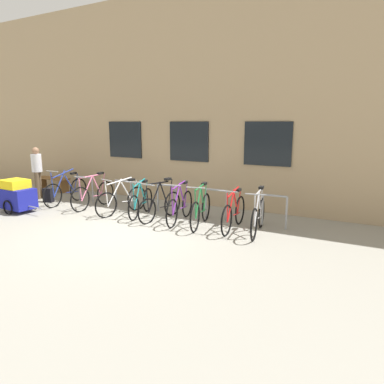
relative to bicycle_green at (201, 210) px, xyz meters
The scene contains 16 objects.
ground_plane 1.89m from the bicycle_green, 138.45° to the right, with size 42.00×42.00×0.00m, color gray.
storefront_building 5.49m from the bicycle_green, 106.85° to the left, with size 28.00×5.23×6.22m.
bike_rack 1.55m from the bicycle_green, 154.18° to the left, with size 6.62×0.05×0.80m.
bicycle_green is the anchor object (origin of this frame).
bicycle_silver 1.40m from the bicycle_green, ahead, with size 0.44×1.70×1.04m.
bicycle_blue 4.69m from the bicycle_green, behind, with size 0.44×1.81×1.10m.
bicycle_red 0.81m from the bicycle_green, ahead, with size 0.44×1.71×1.02m.
bicycle_black 1.18m from the bicycle_green, behind, with size 0.44×1.65×1.06m.
bicycle_white 2.41m from the bicycle_green, behind, with size 0.52×1.73×1.02m.
bicycle_pink 3.59m from the bicycle_green, behind, with size 0.44×1.76×1.03m.
bicycle_purple 0.63m from the bicycle_green, behind, with size 0.45×1.75×1.05m.
bicycle_teal 1.85m from the bicycle_green, behind, with size 0.54×1.61×1.01m.
bike_trailer 5.25m from the bicycle_green, 166.96° to the right, with size 1.46×0.72×0.92m.
wooden_bench 6.80m from the bicycle_green, 168.73° to the left, with size 1.43×0.40×0.50m.
person_by_bench 6.11m from the bicycle_green, behind, with size 0.32×0.32×1.68m.
backpack 5.37m from the bicycle_green, behind, with size 0.28×0.20×0.44m, color black.
Camera 1 is at (5.00, -6.05, 2.47)m, focal length 32.56 mm.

